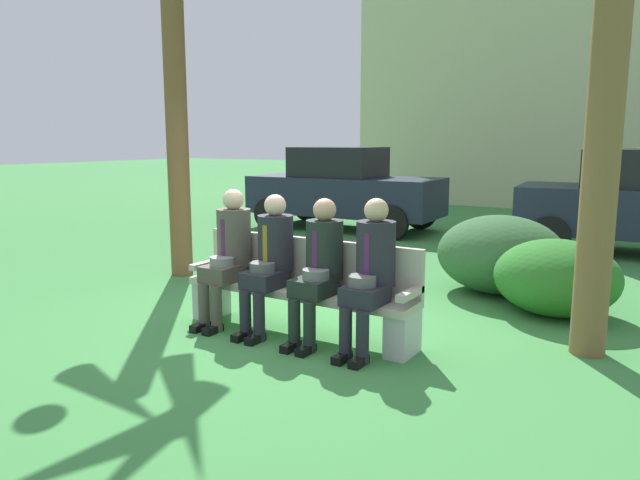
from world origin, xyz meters
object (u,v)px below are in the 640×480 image
seated_man_rightmost (371,268)px  shrub_mid_lawn (500,254)px  seated_man_centerleft (270,257)px  shrub_near_bench (556,277)px  parked_car_near (343,189)px  seated_man_leftmost (229,250)px  seated_man_centerright (319,264)px  building_backdrop (574,45)px  park_bench (301,288)px

seated_man_rightmost → shrub_mid_lawn: (0.39, 2.65, -0.27)m
seated_man_centerleft → seated_man_rightmost: (1.07, 0.00, 0.01)m
shrub_near_bench → parked_car_near: 6.48m
seated_man_leftmost → seated_man_centerright: (1.06, -0.00, -0.02)m
seated_man_rightmost → shrub_mid_lawn: seated_man_rightmost is taller
seated_man_centerright → building_backdrop: 16.83m
park_bench → parked_car_near: 6.77m
seated_man_centerright → parked_car_near: parked_car_near is taller
seated_man_centerright → seated_man_rightmost: size_ratio=0.98×
shrub_mid_lawn → seated_man_leftmost: bearing=-126.6°
seated_man_rightmost → building_backdrop: bearing=94.4°
seated_man_centerleft → seated_man_centerright: (0.55, -0.00, -0.00)m
parked_car_near → seated_man_centerleft: bearing=-66.2°
seated_man_centerleft → shrub_near_bench: size_ratio=1.02×
park_bench → seated_man_rightmost: bearing=-9.3°
seated_man_centerleft → shrub_near_bench: bearing=42.5°
seated_man_centerright → parked_car_near: (-3.28, 6.20, 0.11)m
seated_man_centerleft → park_bench: bearing=26.8°
seated_man_leftmost → seated_man_centerright: bearing=-0.2°
shrub_mid_lawn → building_backdrop: (-1.63, 13.67, 4.31)m
seated_man_centerright → building_backdrop: (-0.73, 16.32, 4.05)m
shrub_near_bench → seated_man_centerright: bearing=-129.3°
parked_car_near → shrub_mid_lawn: bearing=-40.2°
seated_man_rightmost → parked_car_near: size_ratio=0.34×
seated_man_centerright → building_backdrop: size_ratio=0.12×
seated_man_centerright → parked_car_near: size_ratio=0.33×
shrub_mid_lawn → seated_man_centerright: bearing=-108.9°
seated_man_leftmost → parked_car_near: size_ratio=0.34×
seated_man_leftmost → shrub_mid_lawn: bearing=53.4°
parked_car_near → seated_man_leftmost: bearing=-70.3°
shrub_near_bench → shrub_mid_lawn: bearing=140.7°
park_bench → shrub_mid_lawn: shrub_mid_lawn is taller
shrub_near_bench → park_bench: bearing=-135.8°
seated_man_centerright → shrub_near_bench: size_ratio=1.02×
seated_man_leftmost → shrub_near_bench: (2.73, 2.03, -0.34)m
seated_man_rightmost → parked_car_near: 7.26m
shrub_mid_lawn → seated_man_rightmost: bearing=-98.4°
shrub_near_bench → building_backdrop: building_backdrop is taller
seated_man_leftmost → building_backdrop: 16.81m
seated_man_leftmost → shrub_near_bench: 3.42m
seated_man_centerleft → parked_car_near: parked_car_near is taller
seated_man_centerright → shrub_mid_lawn: 2.82m
park_bench → shrub_near_bench: park_bench is taller
park_bench → building_backdrop: building_backdrop is taller
park_bench → seated_man_leftmost: bearing=-170.4°
seated_man_centerleft → seated_man_rightmost: seated_man_rightmost is taller
seated_man_centerleft → shrub_near_bench: seated_man_centerleft is taller
seated_man_rightmost → seated_man_leftmost: bearing=180.0°
seated_man_leftmost → seated_man_centerleft: bearing=-0.3°
seated_man_centerright → shrub_near_bench: seated_man_centerright is taller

